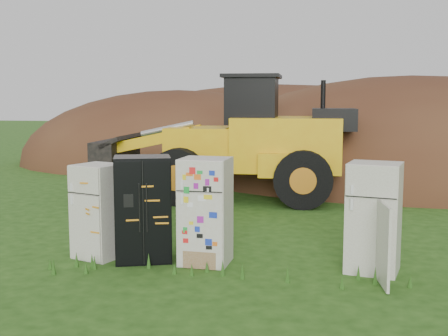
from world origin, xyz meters
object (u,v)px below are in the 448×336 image
Objects in this scene: fridge_leftmost at (99,211)px; fridge_sticker at (206,211)px; fridge_black_side at (143,209)px; fridge_open_door at (374,217)px; wheel_loader at (221,137)px.

fridge_sticker is (1.98, -0.04, 0.08)m from fridge_leftmost.
fridge_sticker reaches higher than fridge_leftmost.
fridge_black_side is 1.02× the size of fridge_open_door.
fridge_leftmost is 1.98m from fridge_sticker.
wheel_loader is at bearing 100.19° from fridge_leftmost.
fridge_black_side is 0.25× the size of wheel_loader.
fridge_black_side is (0.84, -0.04, 0.08)m from fridge_leftmost.
wheel_loader is at bearing 133.41° from fridge_open_door.
fridge_open_door is at bearing -60.72° from wheel_loader.
fridge_black_side is 6.50m from wheel_loader.
fridge_leftmost is at bearing -167.02° from fridge_open_door.
wheel_loader is at bearing 69.08° from fridge_black_side.
fridge_open_door is 0.25× the size of wheel_loader.
fridge_sticker is 6.55m from wheel_loader.
fridge_sticker is 0.25× the size of wheel_loader.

